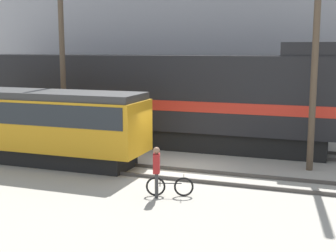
# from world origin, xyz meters

# --- Properties ---
(ground_plane) EXTENTS (120.00, 120.00, 0.00)m
(ground_plane) POSITION_xyz_m (0.00, 0.00, 0.00)
(ground_plane) COLOR #9E998C
(track_near) EXTENTS (60.00, 1.50, 0.14)m
(track_near) POSITION_xyz_m (0.00, -0.97, 0.07)
(track_near) COLOR #47423D
(track_near) RESTS_ON ground
(track_far) EXTENTS (60.00, 1.51, 0.14)m
(track_far) POSITION_xyz_m (0.00, 4.43, 0.07)
(track_far) COLOR #47423D
(track_far) RESTS_ON ground
(building_backdrop) EXTENTS (34.04, 6.00, 12.29)m
(building_backdrop) POSITION_xyz_m (0.00, 12.36, 6.15)
(building_backdrop) COLOR #99999E
(building_backdrop) RESTS_ON ground
(freight_locomotive) EXTENTS (21.10, 3.04, 5.27)m
(freight_locomotive) POSITION_xyz_m (-3.81, 4.43, 2.45)
(freight_locomotive) COLOR black
(freight_locomotive) RESTS_ON ground
(streetcar) EXTENTS (9.94, 2.54, 3.18)m
(streetcar) POSITION_xyz_m (-6.31, -0.97, 1.82)
(streetcar) COLOR black
(streetcar) RESTS_ON ground
(bicycle) EXTENTS (1.58, 0.64, 0.74)m
(bicycle) POSITION_xyz_m (0.84, -3.57, 0.34)
(bicycle) COLOR black
(bicycle) RESTS_ON ground
(person) EXTENTS (0.32, 0.41, 1.74)m
(person) POSITION_xyz_m (0.46, -3.84, 1.06)
(person) COLOR #333333
(person) RESTS_ON ground
(utility_pole_left) EXTENTS (0.26, 0.26, 8.07)m
(utility_pole_left) POSITION_xyz_m (-6.63, 1.73, 4.03)
(utility_pole_left) COLOR #4C3D2D
(utility_pole_left) RESTS_ON ground
(utility_pole_center) EXTENTS (0.27, 0.27, 9.70)m
(utility_pole_center) POSITION_xyz_m (5.11, 1.73, 4.85)
(utility_pole_center) COLOR #4C3D2D
(utility_pole_center) RESTS_ON ground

